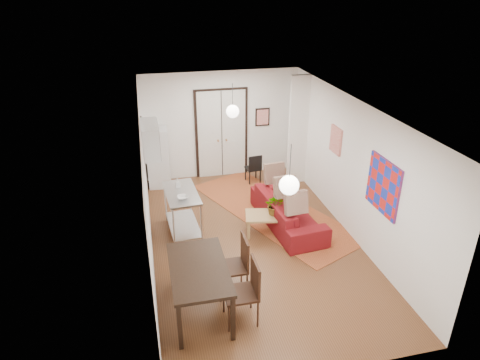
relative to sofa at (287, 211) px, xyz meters
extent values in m
plane|color=brown|center=(-0.90, -0.45, -0.34)|extent=(7.00, 7.00, 0.00)
cube|color=silver|center=(-0.90, -0.45, 2.56)|extent=(4.20, 7.00, 0.02)
cube|color=white|center=(-0.90, 3.05, 1.11)|extent=(4.20, 0.02, 2.90)
cube|color=white|center=(-0.90, -3.95, 1.11)|extent=(4.20, 0.02, 2.90)
cube|color=white|center=(-3.00, -0.45, 1.11)|extent=(0.02, 7.00, 2.90)
cube|color=white|center=(1.20, -0.45, 1.11)|extent=(0.02, 7.00, 2.90)
cube|color=silver|center=(-0.90, 3.00, 0.86)|extent=(1.44, 0.06, 2.50)
cube|color=white|center=(0.95, 2.10, 1.11)|extent=(0.50, 0.10, 2.90)
cube|color=silver|center=(-2.82, 1.05, 1.56)|extent=(0.35, 1.00, 0.70)
cube|color=red|center=(1.17, -1.70, 1.31)|extent=(0.05, 1.00, 1.00)
cube|color=#ECE1C4|center=(1.17, 0.35, 1.46)|extent=(0.05, 0.50, 0.60)
cube|color=red|center=(0.25, 3.02, 1.26)|extent=(0.40, 0.03, 0.50)
cube|color=#96683E|center=(-2.97, 1.55, 1.61)|extent=(0.03, 0.44, 0.54)
sphere|color=white|center=(-0.90, 1.55, 1.91)|extent=(0.30, 0.30, 0.30)
cylinder|color=black|center=(-0.90, 1.55, 2.31)|extent=(0.01, 0.01, 0.50)
sphere|color=white|center=(-0.90, -2.45, 1.91)|extent=(0.30, 0.30, 0.30)
cylinder|color=black|center=(-0.90, -2.45, 2.31)|extent=(0.01, 0.01, 0.50)
cube|color=#AF522B|center=(-0.13, 0.67, -0.34)|extent=(3.40, 4.85, 0.01)
imported|color=maroon|center=(0.00, 0.00, 0.00)|extent=(1.14, 2.43, 0.69)
cube|color=#A6824E|center=(-0.49, -0.25, 0.09)|extent=(1.12, 0.77, 0.05)
cube|color=#A6824E|center=(-0.95, -0.48, -0.14)|extent=(0.07, 0.07, 0.41)
cube|color=#A6824E|center=(-0.04, -0.48, -0.14)|extent=(0.07, 0.07, 0.41)
cube|color=#A6824E|center=(-0.95, -0.02, -0.14)|extent=(0.07, 0.07, 0.41)
cube|color=#A6824E|center=(-0.04, -0.02, -0.14)|extent=(0.07, 0.07, 0.41)
imported|color=#2F5F2B|center=(-0.39, -0.25, 0.33)|extent=(0.46, 0.42, 0.45)
cube|color=#BBBDC1|center=(-2.31, 0.19, 0.62)|extent=(0.73, 1.33, 0.04)
cube|color=#BBBDC1|center=(-2.31, 0.19, -0.15)|extent=(0.68, 1.29, 0.03)
cylinder|color=#BBBDC1|center=(-2.59, -0.42, 0.14)|extent=(0.04, 0.04, 0.97)
cylinder|color=#BBBDC1|center=(-2.02, -0.42, 0.14)|extent=(0.04, 0.04, 0.97)
cylinder|color=#BBBDC1|center=(-2.59, 0.79, 0.14)|extent=(0.04, 0.04, 0.97)
cylinder|color=#BBBDC1|center=(-2.02, 0.79, 0.14)|extent=(0.04, 0.04, 0.97)
imported|color=silver|center=(-2.31, -0.11, 0.67)|extent=(0.25, 0.25, 0.06)
imported|color=#55A2B9|center=(-2.36, 0.44, 0.75)|extent=(0.10, 0.10, 0.21)
cube|color=white|center=(-2.65, 2.70, 0.45)|extent=(0.60, 0.60, 1.59)
cube|color=black|center=(-2.30, -2.31, 0.51)|extent=(0.92, 1.60, 0.06)
cube|color=black|center=(-2.69, -3.05, 0.07)|extent=(0.07, 0.07, 0.82)
cube|color=black|center=(-1.90, -3.05, 0.07)|extent=(0.07, 0.07, 0.82)
cube|color=black|center=(-2.69, -1.57, 0.07)|extent=(0.07, 0.07, 0.82)
cube|color=black|center=(-1.90, -1.57, 0.07)|extent=(0.07, 0.07, 0.82)
cube|color=#331E10|center=(-1.70, -1.96, 0.18)|extent=(0.53, 0.50, 0.04)
cube|color=#331E10|center=(-1.70, -1.72, 0.47)|extent=(0.04, 0.50, 0.55)
cylinder|color=#331E10|center=(-1.92, -2.19, -0.08)|extent=(0.03, 0.03, 0.52)
cylinder|color=#331E10|center=(-1.48, -2.19, -0.08)|extent=(0.03, 0.03, 0.52)
cylinder|color=#331E10|center=(-1.92, -1.73, -0.08)|extent=(0.03, 0.03, 0.52)
cylinder|color=#331E10|center=(-1.48, -1.73, -0.08)|extent=(0.03, 0.03, 0.52)
cube|color=#331E10|center=(-1.70, -2.66, 0.18)|extent=(0.53, 0.50, 0.04)
cube|color=#331E10|center=(-1.70, -2.42, 0.47)|extent=(0.04, 0.50, 0.55)
cylinder|color=#331E10|center=(-1.92, -2.89, -0.08)|extent=(0.03, 0.03, 0.52)
cylinder|color=#331E10|center=(-1.48, -2.89, -0.08)|extent=(0.03, 0.03, 0.52)
cylinder|color=#331E10|center=(-1.92, -2.43, -0.08)|extent=(0.03, 0.03, 0.52)
cylinder|color=#331E10|center=(-1.48, -2.43, -0.08)|extent=(0.03, 0.03, 0.52)
cube|color=black|center=(-0.18, 2.36, 0.05)|extent=(0.41, 0.41, 0.04)
cube|color=black|center=(-0.18, 2.52, 0.27)|extent=(0.37, 0.09, 0.40)
cylinder|color=black|center=(-0.34, 2.20, -0.15)|extent=(0.03, 0.03, 0.40)
cylinder|color=black|center=(-0.03, 2.20, -0.15)|extent=(0.03, 0.03, 0.40)
cylinder|color=black|center=(-0.34, 2.51, -0.15)|extent=(0.03, 0.03, 0.40)
cylinder|color=black|center=(-0.03, 2.51, -0.15)|extent=(0.03, 0.03, 0.40)
camera|label=1|loc=(-2.91, -7.86, 4.69)|focal=32.00mm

